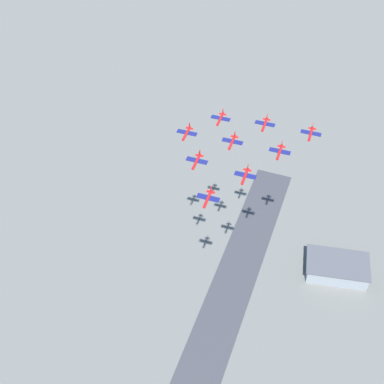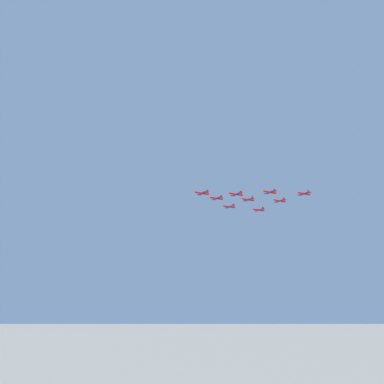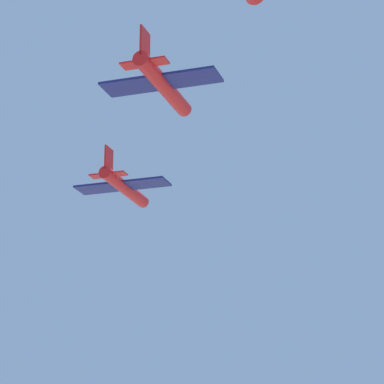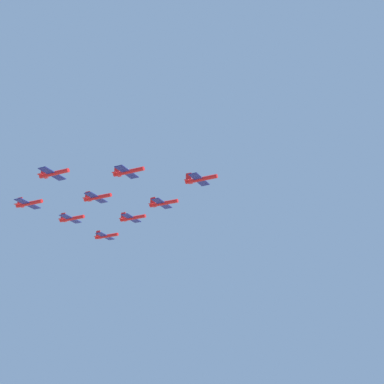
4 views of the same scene
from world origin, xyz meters
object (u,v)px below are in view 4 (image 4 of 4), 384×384
Objects in this scene: jet_1 at (163,203)px; jet_7 at (71,219)px; jet_5 at (53,173)px; jet_6 at (106,236)px; jet_0 at (200,179)px; jet_3 at (132,218)px; jet_8 at (28,204)px; jet_4 at (97,197)px; jet_2 at (128,172)px.

jet_7 reaches higher than jet_1.
jet_6 is (-51.86, -9.37, -0.41)m from jet_5.
jet_3 is (-24.77, -30.59, 0.67)m from jet_0.
jet_6 is at bearing 180.00° from jet_8.
jet_4 is at bearing 29.54° from jet_6.
jet_1 is 39.39m from jet_8.
jet_0 is 19.74m from jet_2.
jet_0 is at bearing 78.91° from jet_7.
jet_1 is 1.00× the size of jet_5.
jet_2 is 39.40m from jet_7.
jet_7 is (-24.77, -30.59, -1.59)m from jet_2.
jet_3 is 34.51m from jet_8.
jet_2 is 1.00× the size of jet_5.
jet_1 is 34.42m from jet_5.
jet_3 is (-32.12, -12.33, -0.79)m from jet_2.
jet_2 is 19.70m from jet_4.
jet_7 is at bearing -90.00° from jet_1.
jet_4 is at bearing -90.00° from jet_0.
jet_3 is at bearing 150.46° from jet_8.
jet_0 is 51.86m from jet_7.
jet_5 is at bearing 0.00° from jet_4.
jet_5 is (27.09, -21.22, 0.76)m from jet_1.
jet_4 is (-12.39, -15.30, -0.82)m from jet_2.
jet_5 is (39.47, -5.93, -0.49)m from jet_3.
jet_5 is at bearing 59.53° from jet_8.
jet_0 is 59.05m from jet_6.
jet_7 is 1.00× the size of jet_8.
jet_2 reaches higher than jet_6.
jet_1 is 20.06m from jet_2.
jet_8 is at bearing -90.00° from jet_2.
jet_5 is (19.74, -2.96, -0.46)m from jet_4.
jet_2 reaches higher than jet_3.
jet_7 is (-5.04, -33.55, 0.45)m from jet_1.
jet_5 reaches higher than jet_0.
jet_2 is 34.10m from jet_8.
jet_6 is 1.00× the size of jet_8.
jet_8 is at bearing -0.00° from jet_7.
jet_5 is at bearing 18.78° from jet_6.
jet_5 reaches higher than jet_7.
jet_3 is 1.00× the size of jet_4.
jet_2 is at bearing 40.36° from jet_6.
jet_7 is at bearing -59.53° from jet_3.
jet_6 reaches higher than jet_1.
jet_2 reaches higher than jet_5.
jet_4 is 19.86m from jet_8.
jet_5 is 1.00× the size of jet_8.
jet_0 is at bearing 120.47° from jet_2.
jet_7 is at bearing -0.00° from jet_6.
jet_0 reaches higher than jet_1.
jet_2 reaches higher than jet_0.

